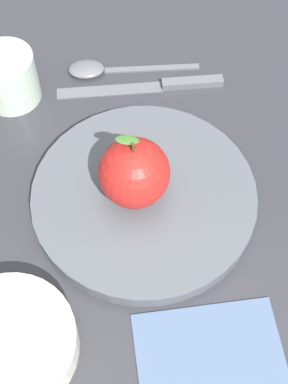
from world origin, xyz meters
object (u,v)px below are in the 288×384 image
at_px(side_bowl, 7,343).
at_px(cup, 8,75).
at_px(linen_napkin, 211,363).
at_px(apple, 134,173).
at_px(knife, 156,86).
at_px(dinner_plate, 144,196).
at_px(spoon, 101,69).

height_order(side_bowl, cup, cup).
bearing_deg(cup, side_bowl, 146.20).
bearing_deg(side_bowl, linen_napkin, -134.64).
bearing_deg(apple, knife, -49.07).
bearing_deg(side_bowl, apple, -76.01).
distance_m(dinner_plate, apple, 0.05).
relative_size(knife, spoon, 1.22).
relative_size(cup, knife, 0.39).
bearing_deg(dinner_plate, spoon, -24.97).
bearing_deg(dinner_plate, linen_napkin, 158.93).
relative_size(dinner_plate, knife, 1.35).
xyz_separation_m(apple, spoon, (0.19, -0.10, -0.05)).
bearing_deg(apple, cup, 4.21).
bearing_deg(knife, cup, 53.56).
height_order(apple, cup, apple).
distance_m(side_bowl, spoon, 0.38).
bearing_deg(spoon, cup, 70.12).
bearing_deg(cup, dinner_plate, -174.01).
distance_m(dinner_plate, spoon, 0.21).
height_order(knife, linen_napkin, knife).
distance_m(dinner_plate, cup, 0.24).
distance_m(apple, spoon, 0.22).
distance_m(cup, linen_napkin, 0.42).
bearing_deg(side_bowl, dinner_plate, -78.23).
bearing_deg(knife, apple, 130.93).
xyz_separation_m(apple, cup, (0.23, 0.02, -0.02)).
relative_size(cup, linen_napkin, 0.51).
relative_size(apple, spoon, 0.58).
bearing_deg(cup, spoon, -109.88).
bearing_deg(knife, spoon, 27.48).
xyz_separation_m(dinner_plate, apple, (0.01, 0.01, 0.05)).
xyz_separation_m(dinner_plate, side_bowl, (-0.04, 0.21, 0.01)).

